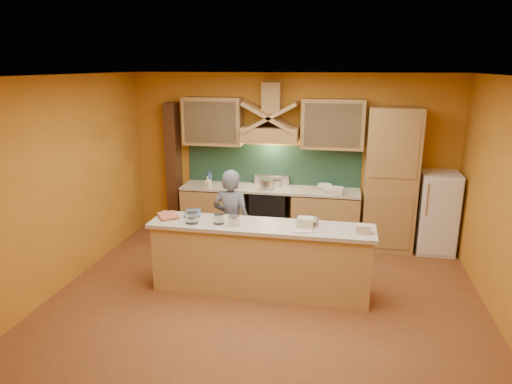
% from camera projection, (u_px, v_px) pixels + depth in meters
% --- Properties ---
extents(floor, '(5.50, 5.00, 0.01)m').
position_uv_depth(floor, '(264.00, 303.00, 5.80)').
color(floor, brown).
rests_on(floor, ground).
extents(ceiling, '(5.50, 5.00, 0.01)m').
position_uv_depth(ceiling, '(265.00, 76.00, 5.04)').
color(ceiling, white).
rests_on(ceiling, wall_back).
extents(wall_back, '(5.50, 0.02, 2.80)m').
position_uv_depth(wall_back, '(290.00, 157.00, 7.78)').
color(wall_back, orange).
rests_on(wall_back, floor).
extents(wall_front, '(5.50, 0.02, 2.80)m').
position_uv_depth(wall_front, '(199.00, 300.00, 3.06)').
color(wall_front, orange).
rests_on(wall_front, floor).
extents(wall_left, '(0.02, 5.00, 2.80)m').
position_uv_depth(wall_left, '(57.00, 186.00, 5.93)').
color(wall_left, orange).
rests_on(wall_left, floor).
extents(base_cabinet_left, '(1.10, 0.60, 0.86)m').
position_uv_depth(base_cabinet_left, '(216.00, 212.00, 7.99)').
color(base_cabinet_left, tan).
rests_on(base_cabinet_left, floor).
extents(base_cabinet_right, '(1.10, 0.60, 0.86)m').
position_uv_depth(base_cabinet_right, '(325.00, 219.00, 7.64)').
color(base_cabinet_right, tan).
rests_on(base_cabinet_right, floor).
extents(counter_top, '(3.00, 0.62, 0.04)m').
position_uv_depth(counter_top, '(270.00, 189.00, 7.69)').
color(counter_top, beige).
rests_on(counter_top, base_cabinet_left).
extents(stove, '(0.60, 0.58, 0.90)m').
position_uv_depth(stove, '(269.00, 214.00, 7.81)').
color(stove, black).
rests_on(stove, floor).
extents(backsplash, '(3.00, 0.03, 0.70)m').
position_uv_depth(backsplash, '(273.00, 165.00, 7.86)').
color(backsplash, '#1A392B').
rests_on(backsplash, wall_back).
extents(range_hood, '(0.92, 0.50, 0.24)m').
position_uv_depth(range_hood, '(271.00, 134.00, 7.49)').
color(range_hood, tan).
rests_on(range_hood, wall_back).
extents(hood_chimney, '(0.30, 0.30, 0.50)m').
position_uv_depth(hood_chimney, '(272.00, 98.00, 7.43)').
color(hood_chimney, tan).
rests_on(hood_chimney, wall_back).
extents(upper_cabinet_left, '(1.00, 0.35, 0.80)m').
position_uv_depth(upper_cabinet_left, '(213.00, 121.00, 7.70)').
color(upper_cabinet_left, tan).
rests_on(upper_cabinet_left, wall_back).
extents(upper_cabinet_right, '(1.00, 0.35, 0.80)m').
position_uv_depth(upper_cabinet_right, '(333.00, 124.00, 7.32)').
color(upper_cabinet_right, tan).
rests_on(upper_cabinet_right, wall_back).
extents(pantry_column, '(0.80, 0.60, 2.30)m').
position_uv_depth(pantry_column, '(390.00, 180.00, 7.26)').
color(pantry_column, tan).
rests_on(pantry_column, floor).
extents(fridge, '(0.58, 0.60, 1.30)m').
position_uv_depth(fridge, '(437.00, 213.00, 7.25)').
color(fridge, white).
rests_on(fridge, floor).
extents(trim_column_left, '(0.20, 0.30, 2.30)m').
position_uv_depth(trim_column_left, '(174.00, 168.00, 8.09)').
color(trim_column_left, '#472816').
rests_on(trim_column_left, floor).
extents(island_body, '(2.80, 0.55, 0.88)m').
position_uv_depth(island_body, '(261.00, 261.00, 5.98)').
color(island_body, tan).
rests_on(island_body, floor).
extents(island_top, '(2.90, 0.62, 0.05)m').
position_uv_depth(island_top, '(261.00, 226.00, 5.85)').
color(island_top, beige).
rests_on(island_top, island_body).
extents(person, '(0.61, 0.45, 1.53)m').
position_uv_depth(person, '(232.00, 222.00, 6.48)').
color(person, slate).
rests_on(person, floor).
extents(pot_large, '(0.29, 0.29, 0.18)m').
position_uv_depth(pot_large, '(266.00, 185.00, 7.60)').
color(pot_large, '#B6B5BD').
rests_on(pot_large, stove).
extents(pot_small, '(0.24, 0.24, 0.14)m').
position_uv_depth(pot_small, '(275.00, 183.00, 7.79)').
color(pot_small, silver).
rests_on(pot_small, stove).
extents(soap_bottle_a, '(0.12, 0.12, 0.21)m').
position_uv_depth(soap_bottle_a, '(208.00, 182.00, 7.61)').
color(soap_bottle_a, white).
rests_on(soap_bottle_a, counter_top).
extents(soap_bottle_b, '(0.13, 0.13, 0.27)m').
position_uv_depth(soap_bottle_b, '(209.00, 177.00, 7.86)').
color(soap_bottle_b, '#354F93').
rests_on(soap_bottle_b, counter_top).
extents(bowl_back, '(0.29, 0.29, 0.08)m').
position_uv_depth(bowl_back, '(325.00, 187.00, 7.60)').
color(bowl_back, silver).
rests_on(bowl_back, counter_top).
extents(dish_rack, '(0.31, 0.25, 0.11)m').
position_uv_depth(dish_rack, '(333.00, 191.00, 7.30)').
color(dish_rack, white).
rests_on(dish_rack, counter_top).
extents(book_lower, '(0.39, 0.41, 0.03)m').
position_uv_depth(book_lower, '(159.00, 217.00, 6.08)').
color(book_lower, '#BD6643').
rests_on(book_lower, island_top).
extents(book_upper, '(0.27, 0.33, 0.02)m').
position_uv_depth(book_upper, '(185.00, 213.00, 6.19)').
color(book_upper, '#395E7F').
rests_on(book_upper, island_top).
extents(jar_large, '(0.18, 0.18, 0.14)m').
position_uv_depth(jar_large, '(192.00, 218.00, 5.87)').
color(jar_large, white).
rests_on(jar_large, island_top).
extents(jar_small, '(0.16, 0.16, 0.13)m').
position_uv_depth(jar_small, '(219.00, 219.00, 5.85)').
color(jar_small, silver).
rests_on(jar_small, island_top).
extents(kitchen_scale, '(0.17, 0.17, 0.11)m').
position_uv_depth(kitchen_scale, '(234.00, 221.00, 5.80)').
color(kitchen_scale, silver).
rests_on(kitchen_scale, island_top).
extents(mixing_bowl, '(0.27, 0.27, 0.07)m').
position_uv_depth(mixing_bowl, '(308.00, 221.00, 5.86)').
color(mixing_bowl, white).
rests_on(mixing_bowl, island_top).
extents(cloth, '(0.28, 0.24, 0.02)m').
position_uv_depth(cloth, '(302.00, 230.00, 5.61)').
color(cloth, beige).
rests_on(cloth, island_top).
extents(grocery_bag_a, '(0.20, 0.16, 0.13)m').
position_uv_depth(grocery_bag_a, '(305.00, 223.00, 5.72)').
color(grocery_bag_a, beige).
rests_on(grocery_bag_a, island_top).
extents(grocery_bag_b, '(0.17, 0.14, 0.10)m').
position_uv_depth(grocery_bag_b, '(363.00, 229.00, 5.53)').
color(grocery_bag_b, beige).
rests_on(grocery_bag_b, island_top).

